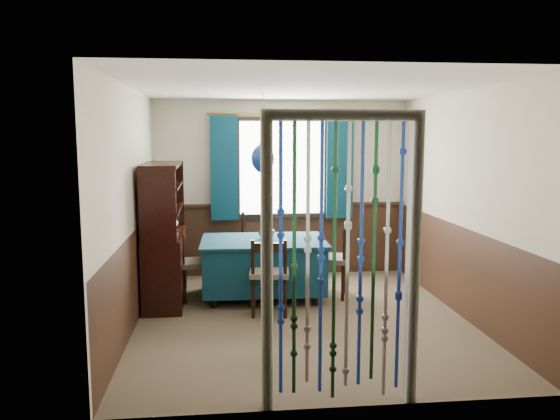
{
  "coord_description": "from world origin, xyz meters",
  "views": [
    {
      "loc": [
        -0.85,
        -5.74,
        2.0
      ],
      "look_at": [
        -0.18,
        0.57,
        1.13
      ],
      "focal_mm": 35.0,
      "sensor_mm": 36.0,
      "label": 1
    }
  ],
  "objects": [
    {
      "name": "wainscot_right",
      "position": [
        1.79,
        0.0,
        0.5
      ],
      "size": [
        0.0,
        4.0,
        4.0
      ],
      "primitive_type": "plane",
      "rotation": [
        1.57,
        0.0,
        -1.57
      ],
      "color": "#382115",
      "rests_on": "ground"
    },
    {
      "name": "wall_front",
      "position": [
        0.0,
        -2.0,
        1.25
      ],
      "size": [
        3.6,
        0.0,
        3.6
      ],
      "primitive_type": "plane",
      "rotation": [
        -1.57,
        0.0,
        0.0
      ],
      "color": "beige",
      "rests_on": "ground"
    },
    {
      "name": "wall_left",
      "position": [
        -1.8,
        0.0,
        1.25
      ],
      "size": [
        0.0,
        4.0,
        4.0
      ],
      "primitive_type": "plane",
      "rotation": [
        1.57,
        0.0,
        1.57
      ],
      "color": "beige",
      "rests_on": "ground"
    },
    {
      "name": "wall_right",
      "position": [
        1.8,
        0.0,
        1.25
      ],
      "size": [
        0.0,
        4.0,
        4.0
      ],
      "primitive_type": "plane",
      "rotation": [
        1.57,
        0.0,
        -1.57
      ],
      "color": "beige",
      "rests_on": "ground"
    },
    {
      "name": "bowl_shelf",
      "position": [
        -1.5,
        0.6,
        1.17
      ],
      "size": [
        0.22,
        0.22,
        0.05
      ],
      "primitive_type": "imported",
      "rotation": [
        0.0,
        0.0,
        -0.19
      ],
      "color": "beige",
      "rests_on": "sideboard"
    },
    {
      "name": "chair_near",
      "position": [
        -0.34,
        0.19,
        0.47
      ],
      "size": [
        0.48,
        0.46,
        0.88
      ],
      "rotation": [
        0.0,
        0.0,
        -0.11
      ],
      "color": "black",
      "rests_on": "floor"
    },
    {
      "name": "window",
      "position": [
        0.0,
        1.95,
        1.55
      ],
      "size": [
        1.32,
        0.12,
        1.42
      ],
      "primitive_type": "cube",
      "color": "black",
      "rests_on": "wall_back"
    },
    {
      "name": "dining_table",
      "position": [
        -0.36,
        0.84,
        0.43
      ],
      "size": [
        1.54,
        1.09,
        0.73
      ],
      "rotation": [
        0.0,
        0.0,
        -0.02
      ],
      "color": "#0D3345",
      "rests_on": "floor"
    },
    {
      "name": "chair_far",
      "position": [
        -0.37,
        1.56,
        0.51
      ],
      "size": [
        0.48,
        0.46,
        0.96
      ],
      "rotation": [
        0.0,
        0.0,
        3.17
      ],
      "color": "black",
      "rests_on": "floor"
    },
    {
      "name": "ceiling",
      "position": [
        0.0,
        0.0,
        2.5
      ],
      "size": [
        4.0,
        4.0,
        0.0
      ],
      "primitive_type": "plane",
      "rotation": [
        3.14,
        0.0,
        0.0
      ],
      "color": "silver",
      "rests_on": "ground"
    },
    {
      "name": "wainscot_back",
      "position": [
        0.0,
        1.99,
        0.5
      ],
      "size": [
        3.6,
        0.0,
        3.6
      ],
      "primitive_type": "plane",
      "rotation": [
        1.57,
        0.0,
        0.0
      ],
      "color": "#382115",
      "rests_on": "ground"
    },
    {
      "name": "doorway",
      "position": [
        0.0,
        -1.94,
        1.05
      ],
      "size": [
        1.16,
        0.12,
        2.18
      ],
      "primitive_type": null,
      "color": "silver",
      "rests_on": "ground"
    },
    {
      "name": "wainscot_front",
      "position": [
        0.0,
        -1.99,
        0.5
      ],
      "size": [
        3.6,
        0.0,
        3.6
      ],
      "primitive_type": "plane",
      "rotation": [
        -1.57,
        0.0,
        0.0
      ],
      "color": "#382115",
      "rests_on": "ground"
    },
    {
      "name": "chair_right",
      "position": [
        0.52,
        0.8,
        0.47
      ],
      "size": [
        0.53,
        0.55,
        0.89
      ],
      "rotation": [
        0.0,
        0.0,
        1.26
      ],
      "color": "black",
      "rests_on": "floor"
    },
    {
      "name": "vase_sideboard",
      "position": [
        -1.5,
        1.16,
        0.94
      ],
      "size": [
        0.25,
        0.25,
        0.2
      ],
      "primitive_type": "imported",
      "rotation": [
        0.0,
        0.0,
        -0.42
      ],
      "color": "beige",
      "rests_on": "sideboard"
    },
    {
      "name": "chair_left",
      "position": [
        -1.22,
        0.85,
        0.45
      ],
      "size": [
        0.48,
        0.5,
        0.85
      ],
      "rotation": [
        0.0,
        0.0,
        -1.35
      ],
      "color": "black",
      "rests_on": "floor"
    },
    {
      "name": "sideboard",
      "position": [
        -1.56,
        0.82,
        0.59
      ],
      "size": [
        0.47,
        1.29,
        1.68
      ],
      "rotation": [
        0.0,
        0.0,
        0.02
      ],
      "color": "black",
      "rests_on": "floor"
    },
    {
      "name": "floor",
      "position": [
        0.0,
        0.0,
        0.0
      ],
      "size": [
        4.0,
        4.0,
        0.0
      ],
      "primitive_type": "plane",
      "color": "brown",
      "rests_on": "ground"
    },
    {
      "name": "vase_table",
      "position": [
        -0.31,
        0.92,
        0.83
      ],
      "size": [
        0.24,
        0.24,
        0.19
      ],
      "primitive_type": "imported",
      "rotation": [
        0.0,
        0.0,
        0.44
      ],
      "color": "navy",
      "rests_on": "dining_table"
    },
    {
      "name": "wainscot_left",
      "position": [
        -1.79,
        0.0,
        0.5
      ],
      "size": [
        0.0,
        4.0,
        4.0
      ],
      "primitive_type": "plane",
      "rotation": [
        1.57,
        0.0,
        1.57
      ],
      "color": "#382115",
      "rests_on": "ground"
    },
    {
      "name": "pendant_lamp",
      "position": [
        -0.36,
        0.84,
        1.73
      ],
      "size": [
        0.28,
        0.28,
        0.95
      ],
      "color": "olive",
      "rests_on": "ceiling"
    },
    {
      "name": "wall_back",
      "position": [
        0.0,
        2.0,
        1.25
      ],
      "size": [
        3.6,
        0.0,
        3.6
      ],
      "primitive_type": "plane",
      "rotation": [
        1.57,
        0.0,
        0.0
      ],
      "color": "beige",
      "rests_on": "ground"
    }
  ]
}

